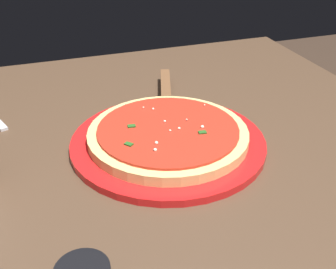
{
  "coord_description": "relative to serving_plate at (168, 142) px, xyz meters",
  "views": [
    {
      "loc": [
        -0.48,
        0.15,
        1.12
      ],
      "look_at": [
        0.06,
        -0.04,
        0.79
      ],
      "focal_mm": 45.79,
      "sensor_mm": 36.0,
      "label": 1
    }
  ],
  "objects": [
    {
      "name": "serving_plate",
      "position": [
        0.0,
        0.0,
        0.0
      ],
      "size": [
        0.3,
        0.3,
        0.01
      ],
      "primitive_type": "cylinder",
      "color": "red",
      "rests_on": "restaurant_table"
    },
    {
      "name": "restaurant_table",
      "position": [
        -0.06,
        0.04,
        -0.14
      ],
      "size": [
        0.99,
        0.95,
        0.77
      ],
      "color": "black",
      "rests_on": "ground_plane"
    },
    {
      "name": "pizza_server",
      "position": [
        0.15,
        -0.05,
        0.01
      ],
      "size": [
        0.22,
        0.11,
        0.01
      ],
      "color": "silver",
      "rests_on": "serving_plate"
    },
    {
      "name": "pizza",
      "position": [
        -0.0,
        0.0,
        0.02
      ],
      "size": [
        0.25,
        0.25,
        0.02
      ],
      "color": "#DBB26B",
      "rests_on": "serving_plate"
    }
  ]
}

